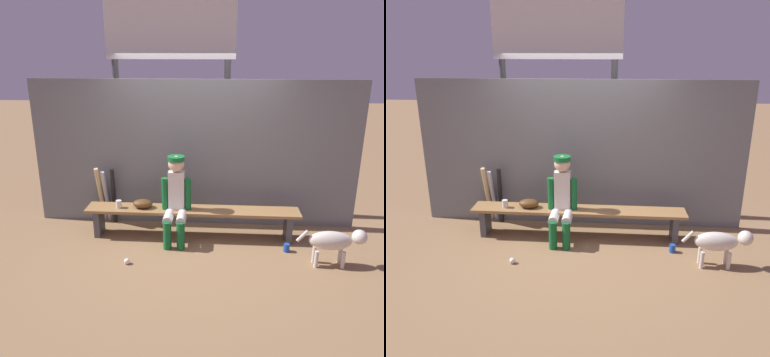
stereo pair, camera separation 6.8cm
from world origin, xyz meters
The scene contains 13 objects.
ground_plane centered at (0.00, 0.00, 0.00)m, with size 30.00×30.00×0.00m, color olive.
chainlink_fence centered at (0.00, 0.49, 1.08)m, with size 4.78×0.03×2.17m, color slate.
dugout_bench centered at (0.00, 0.00, 0.35)m, with size 2.99×0.36×0.43m.
player_seated centered at (-0.22, -0.10, 0.64)m, with size 0.41×0.55×1.19m.
baseball_glove centered at (-0.70, 0.00, 0.49)m, with size 0.28×0.20×0.12m, color #593819.
bat_aluminum_black centered at (-1.22, 0.38, 0.44)m, with size 0.06×0.06×0.89m, color black.
bat_aluminum_silver centered at (-1.34, 0.41, 0.42)m, with size 0.06×0.06×0.85m, color #B7B7BC.
bat_wood_natural centered at (-1.42, 0.40, 0.45)m, with size 0.06×0.06×0.92m, color tan.
baseball centered at (-0.76, -0.81, 0.04)m, with size 0.07×0.07×0.07m, color white.
cup_on_ground centered at (1.28, -0.35, 0.06)m, with size 0.08×0.08×0.11m, color #1E47AD.
cup_on_bench centered at (-1.03, -0.03, 0.48)m, with size 0.08×0.08×0.11m, color silver.
scoreboard centered at (-0.34, 1.10, 2.48)m, with size 2.24×0.27×3.53m.
dog centered at (1.80, -0.66, 0.34)m, with size 0.84×0.20×0.49m.
Camera 1 is at (0.36, -5.07, 2.56)m, focal length 36.67 mm.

